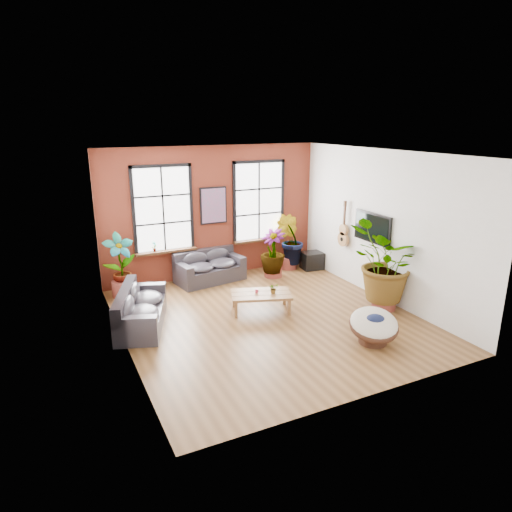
{
  "coord_description": "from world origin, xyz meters",
  "views": [
    {
      "loc": [
        -4.19,
        -8.04,
        4.13
      ],
      "look_at": [
        0.0,
        0.6,
        1.25
      ],
      "focal_mm": 32.0,
      "sensor_mm": 36.0,
      "label": 1
    }
  ],
  "objects": [
    {
      "name": "pot_back_right",
      "position": [
        2.12,
        2.83,
        0.17
      ],
      "size": [
        0.64,
        0.64,
        0.35
      ],
      "rotation": [
        0.0,
        0.0,
        -0.43
      ],
      "color": "brown",
      "rests_on": "ground"
    },
    {
      "name": "coffee_table",
      "position": [
        0.04,
        0.43,
        0.37
      ],
      "size": [
        1.49,
        1.15,
        0.51
      ],
      "rotation": [
        0.0,
        0.0,
        -0.34
      ],
      "color": "brown",
      "rests_on": "ground"
    },
    {
      "name": "floor_plant_right_wall",
      "position": [
        2.61,
        -0.64,
        1.07
      ],
      "size": [
        2.08,
        1.98,
        1.82
      ],
      "primitive_type": "imported",
      "rotation": [
        0.0,
        0.0,
        3.57
      ],
      "color": "#113F11",
      "rests_on": "ground"
    },
    {
      "name": "sofa_back",
      "position": [
        -0.3,
        2.84,
        0.37
      ],
      "size": [
        1.89,
        1.13,
        0.81
      ],
      "rotation": [
        0.0,
        0.0,
        0.16
      ],
      "color": "#2C2830",
      "rests_on": "ground"
    },
    {
      "name": "pot_mid",
      "position": [
        1.39,
        2.39,
        0.18
      ],
      "size": [
        0.63,
        0.63,
        0.36
      ],
      "rotation": [
        0.0,
        0.0,
        0.37
      ],
      "color": "brown",
      "rests_on": "ground"
    },
    {
      "name": "tv_wall_unit",
      "position": [
        2.93,
        0.6,
        1.54
      ],
      "size": [
        0.13,
        1.86,
        1.2
      ],
      "color": "black",
      "rests_on": "room"
    },
    {
      "name": "sill_plant_left",
      "position": [
        -1.65,
        3.13,
        1.04
      ],
      "size": [
        0.17,
        0.17,
        0.27
      ],
      "primitive_type": "imported",
      "rotation": [
        0.0,
        0.0,
        0.79
      ],
      "color": "#113F11",
      "rests_on": "room"
    },
    {
      "name": "media_box",
      "position": [
        2.72,
        2.51,
        0.24
      ],
      "size": [
        0.64,
        0.56,
        0.49
      ],
      "rotation": [
        0.0,
        0.0,
        -0.13
      ],
      "color": "black",
      "rests_on": "ground"
    },
    {
      "name": "poster",
      "position": [
        0.0,
        3.18,
        1.95
      ],
      "size": [
        0.74,
        0.06,
        0.98
      ],
      "color": "black",
      "rests_on": "room"
    },
    {
      "name": "table_plant",
      "position": [
        0.29,
        0.32,
        0.54
      ],
      "size": [
        0.23,
        0.21,
        0.23
      ],
      "primitive_type": "imported",
      "rotation": [
        0.0,
        0.0,
        0.14
      ],
      "color": "#113F11",
      "rests_on": "coffee_table"
    },
    {
      "name": "sill_plant_right",
      "position": [
        1.7,
        3.13,
        1.04
      ],
      "size": [
        0.19,
        0.19,
        0.27
      ],
      "primitive_type": "imported",
      "rotation": [
        0.0,
        0.0,
        3.49
      ],
      "color": "#113F11",
      "rests_on": "room"
    },
    {
      "name": "pot_right_wall",
      "position": [
        2.62,
        -0.66,
        0.2
      ],
      "size": [
        0.6,
        0.6,
        0.39
      ],
      "rotation": [
        0.0,
        0.0,
        0.14
      ],
      "color": "brown",
      "rests_on": "ground"
    },
    {
      "name": "floor_plant_mid",
      "position": [
        1.36,
        2.37,
        0.73
      ],
      "size": [
        0.91,
        0.91,
        1.19
      ],
      "primitive_type": "imported",
      "rotation": [
        0.0,
        0.0,
        5.24
      ],
      "color": "#113F11",
      "rests_on": "ground"
    },
    {
      "name": "pot_back_left",
      "position": [
        -2.56,
        2.7,
        0.2
      ],
      "size": [
        0.59,
        0.59,
        0.4
      ],
      "rotation": [
        0.0,
        0.0,
        0.1
      ],
      "color": "brown",
      "rests_on": "ground"
    },
    {
      "name": "floor_plant_back_left",
      "position": [
        -2.58,
        2.73,
        0.86
      ],
      "size": [
        0.83,
        0.64,
        1.42
      ],
      "primitive_type": "imported",
      "rotation": [
        0.0,
        0.0,
        0.19
      ],
      "color": "#113F11",
      "rests_on": "ground"
    },
    {
      "name": "sofa_left",
      "position": [
        -2.57,
        0.85,
        0.36
      ],
      "size": [
        1.47,
        2.17,
        0.79
      ],
      "rotation": [
        0.0,
        0.0,
        1.22
      ],
      "color": "#2C2830",
      "rests_on": "ground"
    },
    {
      "name": "floor_plant_back_right",
      "position": [
        2.14,
        2.81,
        0.85
      ],
      "size": [
        0.98,
        0.98,
        1.4
      ],
      "primitive_type": "imported",
      "rotation": [
        0.0,
        0.0,
        2.37
      ],
      "color": "#113F11",
      "rests_on": "ground"
    },
    {
      "name": "papasan_chair",
      "position": [
        1.3,
        -1.87,
        0.36
      ],
      "size": [
        1.23,
        1.23,
        0.7
      ],
      "rotation": [
        0.0,
        0.0,
        -0.41
      ],
      "color": "#422517",
      "rests_on": "ground"
    },
    {
      "name": "room",
      "position": [
        0.0,
        0.15,
        1.75
      ],
      "size": [
        6.04,
        6.54,
        3.54
      ],
      "color": "brown",
      "rests_on": "ground"
    }
  ]
}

